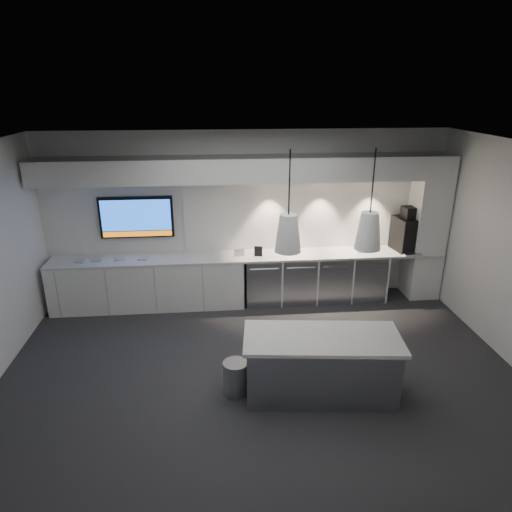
{
  "coord_description": "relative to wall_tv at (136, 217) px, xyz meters",
  "views": [
    {
      "loc": [
        -0.56,
        -5.26,
        3.68
      ],
      "look_at": [
        0.03,
        1.1,
        1.28
      ],
      "focal_mm": 32.0,
      "sensor_mm": 36.0,
      "label": 1
    }
  ],
  "objects": [
    {
      "name": "back_counter",
      "position": [
        1.9,
        -0.27,
        -0.68
      ],
      "size": [
        6.8,
        0.65,
        0.04
      ],
      "primitive_type": "cube",
      "color": "silver",
      "rests_on": "left_base_cabinets"
    },
    {
      "name": "wall_back",
      "position": [
        1.9,
        0.05,
        -0.06
      ],
      "size": [
        7.0,
        0.0,
        7.0
      ],
      "primitive_type": "plane",
      "rotation": [
        1.57,
        0.0,
        0.0
      ],
      "color": "white",
      "rests_on": "floor"
    },
    {
      "name": "cup_cluster",
      "position": [
        3.94,
        -0.28,
        -0.58
      ],
      "size": [
        0.18,
        0.18,
        0.15
      ],
      "primitive_type": null,
      "color": "white",
      "rests_on": "back_counter"
    },
    {
      "name": "wall_front",
      "position": [
        1.9,
        -4.95,
        -0.06
      ],
      "size": [
        7.0,
        0.0,
        7.0
      ],
      "primitive_type": "plane",
      "rotation": [
        -1.57,
        0.0,
        0.0
      ],
      "color": "white",
      "rests_on": "floor"
    },
    {
      "name": "bin",
      "position": [
        1.53,
        -2.86,
        -1.34
      ],
      "size": [
        0.35,
        0.35,
        0.44
      ],
      "primitive_type": "cylinder",
      "rotation": [
        0.0,
        0.0,
        0.1
      ],
      "color": "#9B9EA3",
      "rests_on": "floor"
    },
    {
      "name": "sign_black",
      "position": [
        2.07,
        -0.34,
        -0.57
      ],
      "size": [
        0.14,
        0.05,
        0.18
      ],
      "primitive_type": "cube",
      "rotation": [
        0.0,
        0.0,
        -0.21
      ],
      "color": "black",
      "rests_on": "back_counter"
    },
    {
      "name": "soffit",
      "position": [
        1.9,
        -0.25,
        0.84
      ],
      "size": [
        6.9,
        0.6,
        0.4
      ],
      "primitive_type": "cube",
      "color": "white",
      "rests_on": "wall_back"
    },
    {
      "name": "pendant_right",
      "position": [
        3.05,
        -2.96,
        0.59
      ],
      "size": [
        0.3,
        0.3,
        1.13
      ],
      "color": "white",
      "rests_on": "ceiling"
    },
    {
      "name": "coffee_machine",
      "position": [
        4.75,
        -0.25,
        -0.33
      ],
      "size": [
        0.51,
        0.66,
        0.79
      ],
      "rotation": [
        0.0,
        0.0,
        0.16
      ],
      "color": "black",
      "rests_on": "back_counter"
    },
    {
      "name": "wall_tv",
      "position": [
        0.0,
        0.0,
        0.0
      ],
      "size": [
        1.25,
        0.07,
        0.72
      ],
      "color": "black",
      "rests_on": "wall_back"
    },
    {
      "name": "tray_d",
      "position": [
        0.1,
        -0.3,
        -0.65
      ],
      "size": [
        0.18,
        0.18,
        0.02
      ],
      "primitive_type": "cube",
      "rotation": [
        0.0,
        0.0,
        -0.1
      ],
      "color": "#AEAEAE",
      "rests_on": "back_counter"
    },
    {
      "name": "column",
      "position": [
        5.1,
        -0.25,
        -0.26
      ],
      "size": [
        0.55,
        0.55,
        2.6
      ],
      "primitive_type": "cube",
      "color": "white",
      "rests_on": "floor"
    },
    {
      "name": "pendant_left",
      "position": [
        2.14,
        -2.96,
        0.59
      ],
      "size": [
        0.3,
        0.3,
        1.13
      ],
      "color": "white",
      "rests_on": "ceiling"
    },
    {
      "name": "tray_c",
      "position": [
        -0.3,
        -0.28,
        -0.65
      ],
      "size": [
        0.2,
        0.2,
        0.02
      ],
      "primitive_type": "cube",
      "rotation": [
        0.0,
        0.0,
        0.26
      ],
      "color": "#AEAEAE",
      "rests_on": "back_counter"
    },
    {
      "name": "fridge_unit_c",
      "position": [
        3.41,
        -0.27,
        -1.13
      ],
      "size": [
        0.6,
        0.61,
        0.85
      ],
      "primitive_type": "cube",
      "color": "#9B9EA3",
      "rests_on": "floor"
    },
    {
      "name": "fridge_unit_d",
      "position": [
        4.04,
        -0.27,
        -1.13
      ],
      "size": [
        0.6,
        0.61,
        0.85
      ],
      "primitive_type": "cube",
      "color": "#9B9EA3",
      "rests_on": "floor"
    },
    {
      "name": "left_base_cabinets",
      "position": [
        0.15,
        -0.27,
        -1.13
      ],
      "size": [
        3.3,
        0.63,
        0.86
      ],
      "primitive_type": "cube",
      "color": "white",
      "rests_on": "floor"
    },
    {
      "name": "ceiling",
      "position": [
        1.9,
        -2.45,
        1.44
      ],
      "size": [
        7.0,
        7.0,
        0.0
      ],
      "primitive_type": "plane",
      "rotation": [
        3.14,
        0.0,
        0.0
      ],
      "color": "black",
      "rests_on": "wall_back"
    },
    {
      "name": "tray_b",
      "position": [
        -0.67,
        -0.28,
        -0.65
      ],
      "size": [
        0.17,
        0.17,
        0.02
      ],
      "primitive_type": "cube",
      "rotation": [
        0.0,
        0.0,
        0.06
      ],
      "color": "#AEAEAE",
      "rests_on": "back_counter"
    },
    {
      "name": "sign_white",
      "position": [
        1.74,
        -0.32,
        -0.59
      ],
      "size": [
        0.18,
        0.05,
        0.14
      ],
      "primitive_type": "cube",
      "rotation": [
        0.0,
        0.0,
        0.2
      ],
      "color": "silver",
      "rests_on": "back_counter"
    },
    {
      "name": "fridge_unit_a",
      "position": [
        2.15,
        -0.27,
        -1.13
      ],
      "size": [
        0.6,
        0.61,
        0.85
      ],
      "primitive_type": "cube",
      "color": "#9B9EA3",
      "rests_on": "floor"
    },
    {
      "name": "tray_a",
      "position": [
        -0.93,
        -0.33,
        -0.65
      ],
      "size": [
        0.17,
        0.17,
        0.02
      ],
      "primitive_type": "cube",
      "rotation": [
        0.0,
        0.0,
        -0.09
      ],
      "color": "#AEAEAE",
      "rests_on": "back_counter"
    },
    {
      "name": "fridge_unit_b",
      "position": [
        2.78,
        -0.27,
        -1.13
      ],
      "size": [
        0.6,
        0.61,
        0.85
      ],
      "primitive_type": "cube",
      "color": "#9B9EA3",
      "rests_on": "floor"
    },
    {
      "name": "backsplash",
      "position": [
        3.1,
        0.03,
        -0.01
      ],
      "size": [
        4.6,
        0.03,
        1.3
      ],
      "primitive_type": "cube",
      "color": "white",
      "rests_on": "wall_back"
    },
    {
      "name": "floor",
      "position": [
        1.9,
        -2.45,
        -1.56
      ],
      "size": [
        7.0,
        7.0,
        0.0
      ],
      "primitive_type": "plane",
      "color": "#2B2B2D",
      "rests_on": "ground"
    },
    {
      "name": "island",
      "position": [
        2.6,
        -2.96,
        -1.15
      ],
      "size": [
        2.0,
        1.03,
        0.81
      ],
      "rotation": [
        0.0,
        0.0,
        -0.11
      ],
      "color": "#9B9EA3",
      "rests_on": "floor"
    }
  ]
}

